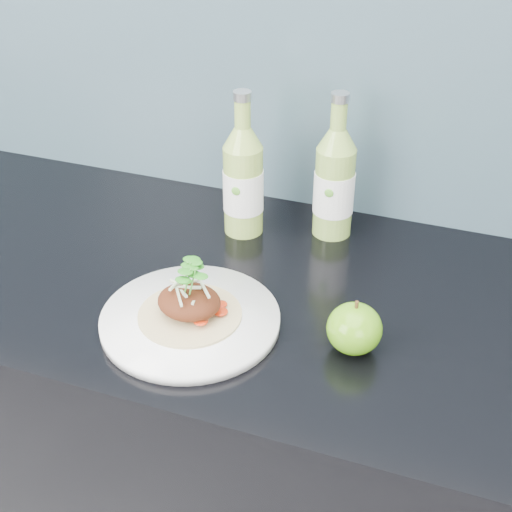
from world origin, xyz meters
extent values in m
cube|color=black|center=(0.00, 1.70, 0.45)|extent=(4.00, 0.60, 0.90)
cube|color=#6F9AAF|center=(0.00, 1.99, 1.25)|extent=(4.00, 0.02, 0.70)
cylinder|color=white|center=(-0.10, 1.57, 0.91)|extent=(0.32, 0.32, 0.02)
cylinder|color=tan|center=(-0.10, 1.57, 0.92)|extent=(0.15, 0.15, 0.00)
ellipsoid|color=#582510|center=(-0.10, 1.57, 0.94)|extent=(0.09, 0.08, 0.04)
ellipsoid|color=#509510|center=(0.13, 1.60, 0.94)|extent=(0.09, 0.09, 0.07)
cylinder|color=#472D14|center=(0.13, 1.60, 0.98)|extent=(0.01, 0.00, 0.01)
cylinder|color=#91B44B|center=(-0.13, 1.85, 0.98)|extent=(0.09, 0.09, 0.16)
cone|color=#91B44B|center=(-0.13, 1.85, 1.08)|extent=(0.07, 0.07, 0.04)
cylinder|color=#91B44B|center=(-0.13, 1.85, 1.12)|extent=(0.03, 0.03, 0.05)
cylinder|color=silver|center=(-0.13, 1.85, 1.15)|extent=(0.03, 0.03, 0.01)
cylinder|color=white|center=(-0.13, 1.85, 0.98)|extent=(0.09, 0.09, 0.07)
ellipsoid|color=#59A533|center=(-0.13, 1.81, 0.99)|extent=(0.02, 0.00, 0.02)
cylinder|color=#88AE48|center=(0.02, 1.89, 0.98)|extent=(0.09, 0.09, 0.16)
cone|color=#88AE48|center=(0.02, 1.89, 1.08)|extent=(0.07, 0.07, 0.04)
cylinder|color=#88AE48|center=(0.02, 1.89, 1.12)|extent=(0.03, 0.03, 0.05)
cylinder|color=silver|center=(0.02, 1.89, 1.15)|extent=(0.03, 0.03, 0.01)
cylinder|color=white|center=(0.02, 1.89, 0.98)|extent=(0.09, 0.09, 0.07)
ellipsoid|color=#59A533|center=(0.02, 1.86, 0.99)|extent=(0.02, 0.00, 0.02)
camera|label=1|loc=(0.26, 0.83, 1.55)|focal=50.00mm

